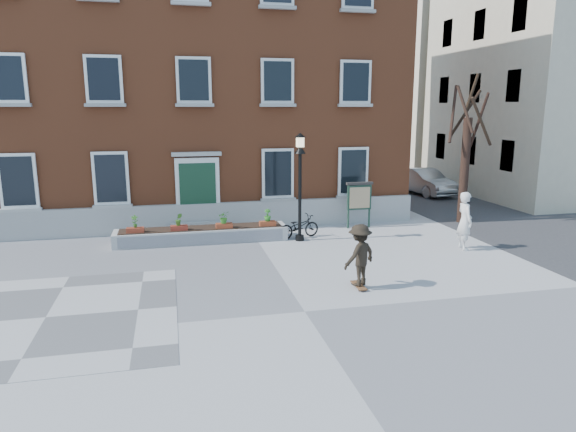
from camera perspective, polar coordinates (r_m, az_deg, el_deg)
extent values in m
plane|color=#99999B|center=(12.55, 1.88, -10.57)|extent=(100.00, 100.00, 0.00)
cube|color=#58585B|center=(13.46, -25.33, -10.15)|extent=(6.00, 6.00, 0.01)
imported|color=black|center=(19.21, 1.20, -1.18)|extent=(1.76, 0.99, 0.87)
imported|color=#A5A8AA|center=(29.89, 14.89, 3.72)|extent=(2.12, 4.52, 1.43)
imported|color=silver|center=(18.57, 19.05, -0.52)|extent=(0.54, 0.77, 2.00)
cube|color=brown|center=(25.25, -11.00, 14.48)|extent=(18.00, 10.00, 12.00)
cube|color=#9F9E99|center=(20.55, -9.87, -0.15)|extent=(18.00, 0.24, 1.10)
cube|color=#A5A6A0|center=(20.52, -9.81, -1.46)|extent=(2.60, 0.80, 0.20)
cube|color=#9F9E9A|center=(20.63, -9.85, -0.82)|extent=(2.20, 0.50, 0.20)
cube|color=silver|center=(20.39, -9.99, 2.89)|extent=(1.70, 0.12, 2.50)
cube|color=#133621|center=(20.36, -9.97, 2.59)|extent=(1.40, 0.06, 2.30)
cube|color=#A6A6A1|center=(20.18, -10.13, 6.80)|extent=(1.90, 0.25, 0.15)
cube|color=white|center=(20.98, -27.80, 3.46)|extent=(1.30, 0.10, 2.00)
cube|color=black|center=(20.94, -27.83, 3.44)|extent=(1.08, 0.04, 1.78)
cube|color=#ABABA6|center=(21.09, -27.56, 0.59)|extent=(1.44, 0.20, 0.12)
cube|color=white|center=(20.84, -28.78, 13.28)|extent=(1.30, 0.10, 1.70)
cube|color=black|center=(20.80, -28.82, 13.28)|extent=(1.08, 0.04, 1.48)
cube|color=#9A9A95|center=(20.76, -28.57, 10.78)|extent=(1.44, 0.20, 0.12)
cube|color=silver|center=(20.39, -19.08, 3.98)|extent=(1.30, 0.10, 2.00)
cube|color=black|center=(20.34, -19.09, 3.96)|extent=(1.08, 0.04, 1.78)
cube|color=#A5A59F|center=(20.50, -18.89, 1.02)|extent=(1.44, 0.20, 0.12)
cube|color=white|center=(20.25, -19.79, 14.11)|extent=(1.30, 0.10, 1.70)
cube|color=black|center=(20.20, -19.81, 14.11)|extent=(1.08, 0.04, 1.48)
cube|color=gray|center=(20.16, -19.62, 11.54)|extent=(1.44, 0.20, 0.12)
cube|color=silver|center=(20.15, -10.43, 14.62)|extent=(1.30, 0.10, 1.70)
cube|color=black|center=(20.10, -10.42, 14.62)|extent=(1.08, 0.04, 1.48)
cube|color=#999A95|center=(20.06, -10.32, 12.03)|extent=(1.44, 0.20, 0.12)
cube|color=#ABABA6|center=(20.40, -10.73, 22.19)|extent=(1.44, 0.20, 0.12)
cube|color=silver|center=(20.70, -1.14, 4.74)|extent=(1.30, 0.10, 2.00)
cube|color=black|center=(20.65, -1.11, 4.73)|extent=(1.08, 0.04, 1.78)
cube|color=gray|center=(20.80, -1.09, 1.83)|extent=(1.44, 0.20, 0.12)
cube|color=silver|center=(20.55, -1.18, 14.75)|extent=(1.30, 0.10, 1.70)
cube|color=black|center=(20.50, -1.15, 14.76)|extent=(1.08, 0.04, 1.48)
cube|color=#9A9995|center=(20.47, -1.13, 12.21)|extent=(1.44, 0.20, 0.12)
cube|color=#969691|center=(20.80, -1.18, 22.18)|extent=(1.44, 0.20, 0.12)
cube|color=silver|center=(21.57, 7.24, 4.95)|extent=(1.30, 0.10, 2.00)
cube|color=black|center=(21.52, 7.29, 4.93)|extent=(1.08, 0.04, 1.78)
cube|color=gray|center=(21.67, 7.22, 2.15)|extent=(1.44, 0.20, 0.12)
cube|color=silver|center=(21.43, 7.51, 14.54)|extent=(1.30, 0.10, 1.70)
cube|color=black|center=(21.39, 7.55, 14.54)|extent=(1.08, 0.04, 1.48)
cube|color=#AAAAA5|center=(21.36, 7.49, 12.11)|extent=(1.44, 0.20, 0.12)
cube|color=gray|center=(21.67, 7.77, 21.67)|extent=(1.44, 0.20, 0.12)
cube|color=#BBBBB6|center=(18.99, -9.56, -2.08)|extent=(6.20, 1.10, 0.50)
cube|color=#B4B4B4|center=(18.44, -9.45, -2.49)|extent=(5.80, 0.02, 0.40)
cube|color=black|center=(18.93, -9.58, -1.35)|extent=(5.80, 0.90, 0.06)
cube|color=maroon|center=(18.68, -16.60, -1.55)|extent=(0.60, 0.25, 0.20)
imported|color=#2B611D|center=(18.61, -16.66, -0.57)|extent=(0.24, 0.24, 0.45)
cube|color=maroon|center=(18.64, -12.00, -1.34)|extent=(0.60, 0.25, 0.20)
imported|color=#376A1F|center=(18.57, -12.05, -0.36)|extent=(0.25, 0.25, 0.45)
cube|color=#943B20|center=(18.72, -7.10, -1.10)|extent=(0.60, 0.25, 0.20)
imported|color=#2B6A1F|center=(18.65, -7.13, -0.13)|extent=(0.40, 0.40, 0.45)
cube|color=#923C1F|center=(18.94, -2.28, -0.87)|extent=(0.60, 0.25, 0.20)
imported|color=#296D20|center=(18.87, -2.29, 0.10)|extent=(0.25, 0.25, 0.45)
cylinder|color=black|center=(22.78, 19.01, 4.76)|extent=(0.36, 0.36, 4.40)
cylinder|color=#311D16|center=(22.91, 20.47, 9.94)|extent=(0.12, 1.12, 2.23)
cylinder|color=black|center=(23.16, 19.09, 10.71)|extent=(1.18, 0.49, 1.97)
cylinder|color=black|center=(22.68, 17.86, 10.77)|extent=(0.88, 1.14, 2.35)
cylinder|color=#311E15|center=(22.28, 19.08, 11.14)|extent=(0.60, 0.77, 1.90)
cylinder|color=#302015|center=(22.22, 20.68, 9.77)|extent=(1.39, 0.55, 1.95)
cylinder|color=black|center=(22.83, 19.73, 12.72)|extent=(0.43, 0.48, 1.58)
cube|color=#38383B|center=(33.17, 14.14, 3.30)|extent=(8.00, 36.00, 0.01)
cube|color=beige|center=(32.86, 27.79, 14.49)|extent=(10.00, 11.00, 14.00)
cube|color=beige|center=(42.74, 17.03, 13.76)|extent=(10.00, 11.00, 13.00)
cube|color=black|center=(27.31, 23.23, 6.18)|extent=(0.08, 1.00, 1.50)
cube|color=black|center=(29.95, 19.65, 6.88)|extent=(0.08, 1.00, 1.50)
cube|color=black|center=(32.69, 16.64, 7.45)|extent=(0.08, 1.00, 1.50)
cube|color=black|center=(27.23, 23.81, 13.09)|extent=(0.08, 1.00, 1.50)
cube|color=black|center=(29.88, 20.10, 13.19)|extent=(0.08, 1.00, 1.50)
cube|color=black|center=(32.62, 17.00, 13.23)|extent=(0.08, 1.00, 1.50)
cube|color=black|center=(27.53, 24.41, 19.74)|extent=(0.08, 1.00, 1.50)
cube|color=black|center=(30.15, 20.56, 19.26)|extent=(0.08, 1.00, 1.50)
cube|color=black|center=(32.87, 17.36, 18.81)|extent=(0.08, 1.00, 1.50)
cylinder|color=black|center=(18.91, 1.30, -2.44)|extent=(0.32, 0.32, 0.20)
cylinder|color=black|center=(18.59, 1.33, 2.04)|extent=(0.12, 0.12, 3.20)
cone|color=black|center=(18.37, 1.35, 7.43)|extent=(0.40, 0.40, 0.30)
cube|color=beige|center=(18.35, 1.36, 8.20)|extent=(0.24, 0.24, 0.34)
cone|color=black|center=(18.34, 1.36, 8.98)|extent=(0.40, 0.40, 0.16)
cylinder|color=#172E21|center=(20.78, 6.74, 1.06)|extent=(0.08, 0.08, 1.80)
cylinder|color=#193224|center=(21.10, 9.04, 1.16)|extent=(0.08, 0.08, 1.80)
cube|color=#183023|center=(20.87, 7.92, 2.06)|extent=(1.00, 0.10, 1.00)
cube|color=#C5B67F|center=(20.82, 7.98, 2.03)|extent=(0.85, 0.02, 0.85)
cube|color=#342F2C|center=(20.78, 7.97, 3.60)|extent=(1.10, 0.16, 0.10)
cube|color=brown|center=(14.23, 7.86, -7.64)|extent=(0.22, 0.78, 0.03)
cylinder|color=black|center=(13.96, 7.92, -8.18)|extent=(0.03, 0.05, 0.05)
cylinder|color=black|center=(14.03, 8.61, -8.11)|extent=(0.03, 0.05, 0.05)
cylinder|color=black|center=(14.46, 7.13, -7.45)|extent=(0.03, 0.05, 0.05)
cylinder|color=black|center=(14.52, 7.80, -7.38)|extent=(0.03, 0.05, 0.05)
imported|color=black|center=(13.96, 7.96, -4.31)|extent=(1.26, 1.09, 1.69)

